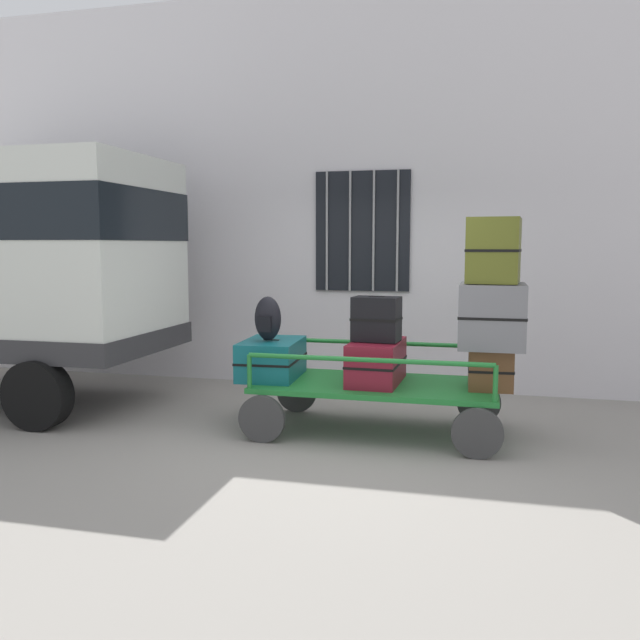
{
  "coord_description": "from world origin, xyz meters",
  "views": [
    {
      "loc": [
        1.2,
        -5.85,
        1.83
      ],
      "look_at": [
        -0.36,
        0.37,
        1.09
      ],
      "focal_mm": 36.88,
      "sensor_mm": 36.0,
      "label": 1
    }
  ],
  "objects": [
    {
      "name": "suitcase_midleft_bottom",
      "position": [
        0.2,
        0.39,
        0.7
      ],
      "size": [
        0.5,
        0.85,
        0.42
      ],
      "color": "maroon",
      "rests_on": "luggage_cart"
    },
    {
      "name": "suitcase_center_top",
      "position": [
        1.27,
        0.37,
        1.78
      ],
      "size": [
        0.51,
        0.58,
        0.6
      ],
      "color": "#4C5119",
      "rests_on": "suitcase_center_middle"
    },
    {
      "name": "building_wall",
      "position": [
        -0.0,
        2.54,
        2.5
      ],
      "size": [
        12.0,
        0.38,
        5.0
      ],
      "color": "silver",
      "rests_on": "ground"
    },
    {
      "name": "suitcase_center_middle",
      "position": [
        1.27,
        0.4,
        1.18
      ],
      "size": [
        0.6,
        0.68,
        0.6
      ],
      "color": "slate",
      "rests_on": "suitcase_center_bottom"
    },
    {
      "name": "backpack",
      "position": [
        -0.89,
        0.33,
        1.1
      ],
      "size": [
        0.27,
        0.22,
        0.44
      ],
      "color": "black",
      "rests_on": "suitcase_left_bottom"
    },
    {
      "name": "cart_railing",
      "position": [
        0.2,
        0.37,
        0.78
      ],
      "size": [
        2.27,
        1.09,
        0.34
      ],
      "color": "#1E722D",
      "rests_on": "luggage_cart"
    },
    {
      "name": "suitcase_center_bottom",
      "position": [
        1.27,
        0.4,
        0.69
      ],
      "size": [
        0.42,
        0.48,
        0.39
      ],
      "color": "brown",
      "rests_on": "luggage_cart"
    },
    {
      "name": "suitcase_left_bottom",
      "position": [
        -0.87,
        0.39,
        0.68
      ],
      "size": [
        0.61,
        0.86,
        0.39
      ],
      "color": "#0F5960",
      "rests_on": "luggage_cart"
    },
    {
      "name": "ground_plane",
      "position": [
        0.0,
        0.0,
        0.0
      ],
      "size": [
        40.0,
        40.0,
        0.0
      ],
      "primitive_type": "plane",
      "color": "gray"
    },
    {
      "name": "luggage_cart",
      "position": [
        0.2,
        0.37,
        0.4
      ],
      "size": [
        2.4,
        1.23,
        0.49
      ],
      "color": "#1E722D",
      "rests_on": "ground"
    },
    {
      "name": "suitcase_midleft_middle",
      "position": [
        0.2,
        0.36,
        1.12
      ],
      "size": [
        0.48,
        0.34,
        0.43
      ],
      "color": "black",
      "rests_on": "suitcase_midleft_bottom"
    }
  ]
}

